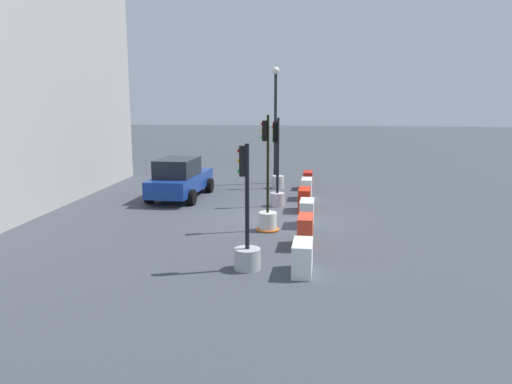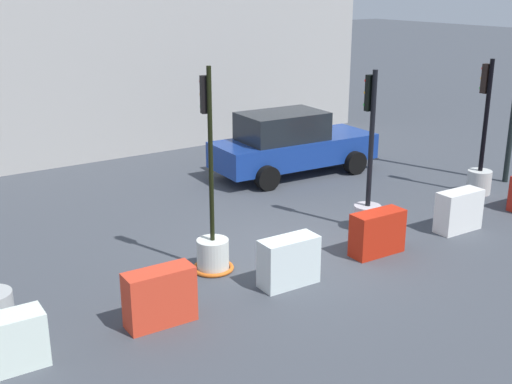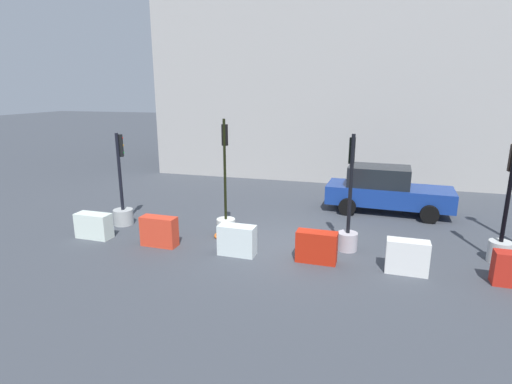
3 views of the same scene
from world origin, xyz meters
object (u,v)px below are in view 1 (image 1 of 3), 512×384
construction_barrier_1 (305,231)px  traffic_light_0 (247,246)px  traffic_light_1 (267,214)px  construction_barrier_2 (307,213)px  traffic_light_3 (278,174)px  street_lamp_post (275,112)px  construction_barrier_0 (302,258)px  car_blue_estate (180,178)px  construction_barrier_3 (304,200)px  construction_barrier_5 (308,180)px  traffic_light_2 (277,189)px  construction_barrier_4 (307,189)px

construction_barrier_1 → traffic_light_0: bearing=146.8°
traffic_light_1 → construction_barrier_2: bearing=-58.0°
traffic_light_3 → street_lamp_post: bearing=9.1°
construction_barrier_0 → street_lamp_post: street_lamp_post is taller
construction_barrier_1 → construction_barrier_2: size_ratio=1.03×
construction_barrier_0 → street_lamp_post: size_ratio=0.20×
construction_barrier_2 → car_blue_estate: bearing=52.9°
construction_barrier_3 → construction_barrier_5: bearing=-1.0°
traffic_light_2 → construction_barrier_1: traffic_light_2 is taller
construction_barrier_1 → construction_barrier_2: (2.45, -0.01, -0.02)m
construction_barrier_2 → construction_barrier_3: size_ratio=0.96×
traffic_light_2 → car_blue_estate: 4.38m
traffic_light_3 → car_blue_estate: traffic_light_3 is taller
construction_barrier_4 → street_lamp_post: street_lamp_post is taller
traffic_light_1 → traffic_light_2: (3.77, -0.05, 0.13)m
construction_barrier_1 → street_lamp_post: bearing=8.8°
traffic_light_0 → construction_barrier_0: traffic_light_0 is taller
traffic_light_0 → street_lamp_post: size_ratio=0.55×
construction_barrier_5 → construction_barrier_4: bearing=179.4°
traffic_light_2 → street_lamp_post: (5.43, 0.48, 2.86)m
construction_barrier_0 → car_blue_estate: (8.88, 5.40, 0.46)m
traffic_light_1 → construction_barrier_2: traffic_light_1 is taller
traffic_light_2 → construction_barrier_1: 5.57m
construction_barrier_4 → street_lamp_post: bearing=22.7°
construction_barrier_3 → car_blue_estate: car_blue_estate is taller
traffic_light_2 → construction_barrier_5: bearing=-16.4°
construction_barrier_0 → construction_barrier_3: (6.98, 0.07, 0.03)m
car_blue_estate → street_lamp_post: size_ratio=0.81×
traffic_light_3 → car_blue_estate: 4.91m
construction_barrier_0 → street_lamp_post: bearing=7.1°
traffic_light_1 → street_lamp_post: 9.68m
traffic_light_1 → construction_barrier_0: bearing=-163.0°
construction_barrier_4 → construction_barrier_5: size_ratio=1.05×
construction_barrier_5 → street_lamp_post: size_ratio=0.18×
traffic_light_1 → construction_barrier_5: (7.75, -1.22, -0.14)m
construction_barrier_4 → traffic_light_2: bearing=143.5°
traffic_light_0 → construction_barrier_5: (11.58, -1.39, -0.18)m
traffic_light_2 → construction_barrier_5: traffic_light_2 is taller
traffic_light_1 → car_blue_estate: 6.45m
construction_barrier_0 → construction_barrier_3: 6.98m
traffic_light_0 → construction_barrier_0: size_ratio=2.80×
traffic_light_3 → car_blue_estate: bearing=125.9°
construction_barrier_1 → car_blue_estate: (6.57, 5.43, 0.40)m
construction_barrier_2 → construction_barrier_4: bearing=0.9°
traffic_light_0 → construction_barrier_4: (9.14, -1.36, -0.16)m
construction_barrier_4 → street_lamp_post: size_ratio=0.18×
traffic_light_1 → traffic_light_2: bearing=-0.7°
traffic_light_0 → construction_barrier_0: bearing=-95.9°
traffic_light_3 → construction_barrier_2: 7.15m
traffic_light_3 → street_lamp_post: size_ratio=0.58×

